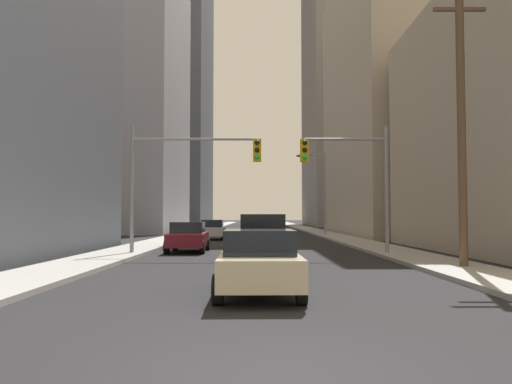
% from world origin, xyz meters
% --- Properties ---
extents(ground_plane, '(400.00, 400.00, 0.00)m').
position_xyz_m(ground_plane, '(0.00, 0.00, 0.00)').
color(ground_plane, black).
extents(sidewalk_left, '(2.57, 160.00, 0.15)m').
position_xyz_m(sidewalk_left, '(-6.59, 50.00, 0.07)').
color(sidewalk_left, '#9E9E99').
rests_on(sidewalk_left, ground).
extents(sidewalk_right, '(2.57, 160.00, 0.15)m').
position_xyz_m(sidewalk_right, '(6.59, 50.00, 0.07)').
color(sidewalk_right, '#9E9E99').
rests_on(sidewalk_right, ground).
extents(pickup_truck_red, '(2.20, 5.44, 1.90)m').
position_xyz_m(pickup_truck_red, '(0.10, 14.61, 0.93)').
color(pickup_truck_red, maroon).
rests_on(pickup_truck_red, ground).
extents(sedan_beige, '(1.95, 4.23, 1.52)m').
position_xyz_m(sedan_beige, '(-0.09, 6.06, 0.77)').
color(sedan_beige, '#C6B793').
rests_on(sedan_beige, ground).
extents(sedan_maroon, '(1.95, 4.24, 1.52)m').
position_xyz_m(sedan_maroon, '(-3.59, 20.07, 0.77)').
color(sedan_maroon, maroon).
rests_on(sedan_maroon, ground).
extents(sedan_silver, '(1.95, 4.23, 1.52)m').
position_xyz_m(sedan_silver, '(-3.49, 33.30, 0.77)').
color(sedan_silver, '#B7BABF').
rests_on(sedan_silver, ground).
extents(traffic_signal_near_left, '(6.07, 0.44, 6.00)m').
position_xyz_m(traffic_signal_near_left, '(-3.23, 17.82, 4.14)').
color(traffic_signal_near_left, gray).
rests_on(traffic_signal_near_left, ground).
extents(traffic_signal_near_right, '(4.09, 0.44, 6.00)m').
position_xyz_m(traffic_signal_near_right, '(4.15, 17.82, 4.06)').
color(traffic_signal_near_right, gray).
rests_on(traffic_signal_near_right, ground).
extents(utility_pole_right, '(2.20, 0.28, 10.34)m').
position_xyz_m(utility_pole_right, '(6.84, 11.44, 5.45)').
color(utility_pole_right, brown).
rests_on(utility_pole_right, ground).
extents(street_lamp_right, '(2.65, 0.32, 7.50)m').
position_xyz_m(street_lamp_right, '(5.57, 39.93, 4.57)').
color(street_lamp_right, gray).
rests_on(street_lamp_right, ground).
extents(building_left_mid_office, '(18.61, 18.92, 30.05)m').
position_xyz_m(building_left_mid_office, '(-18.10, 51.13, 15.02)').
color(building_left_mid_office, '#93939E').
rests_on(building_left_mid_office, ground).
extents(building_left_far_tower, '(20.57, 24.70, 74.59)m').
position_xyz_m(building_left_far_tower, '(-19.56, 90.27, 37.30)').
color(building_left_far_tower, '#4C515B').
rests_on(building_left_far_tower, ground).
extents(building_right_mid_block, '(24.16, 26.54, 27.10)m').
position_xyz_m(building_right_mid_block, '(20.35, 44.20, 13.55)').
color(building_right_mid_block, '#B7A893').
rests_on(building_right_mid_block, ground).
extents(building_right_far_highrise, '(20.05, 26.38, 73.68)m').
position_xyz_m(building_right_far_highrise, '(19.38, 87.07, 36.84)').
color(building_right_far_highrise, gray).
rests_on(building_right_far_highrise, ground).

